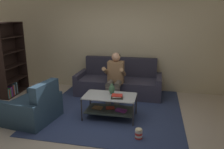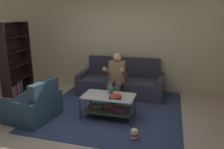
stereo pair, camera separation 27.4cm
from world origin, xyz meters
name	(u,v)px [view 1 (the left image)]	position (x,y,z in m)	size (l,w,h in m)	color
ground	(93,128)	(0.00, 0.00, 0.00)	(16.80, 16.80, 0.00)	beige
back_partition	(118,38)	(0.00, 2.46, 1.45)	(8.40, 0.12, 2.90)	beige
couch	(119,83)	(0.13, 1.95, 0.31)	(2.22, 0.89, 0.94)	#373649
person_seated_center	(115,76)	(0.13, 1.41, 0.65)	(0.50, 0.58, 1.18)	#5F5951
coffee_table	(110,103)	(0.21, 0.50, 0.31)	(1.05, 0.58, 0.48)	silver
area_rug	(114,106)	(0.17, 1.09, 0.01)	(3.00, 3.39, 0.01)	navy
vase	(112,89)	(0.23, 0.62, 0.58)	(0.12, 0.12, 0.21)	#427551
book_stack	(117,97)	(0.37, 0.40, 0.51)	(0.26, 0.21, 0.06)	#303025
bookshelf	(9,65)	(-2.69, 1.34, 0.79)	(0.36, 1.03, 1.88)	black
armchair	(34,108)	(-1.22, 0.05, 0.27)	(0.94, 1.02, 0.82)	#284056
popcorn_tub	(139,133)	(0.87, -0.19, 0.10)	(0.13, 0.13, 0.20)	red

